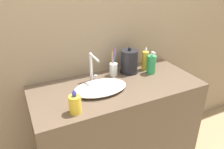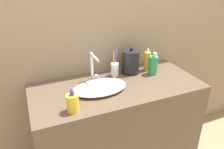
# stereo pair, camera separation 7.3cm
# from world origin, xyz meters

# --- Properties ---
(wall_back) EXTENTS (6.00, 0.04, 2.60)m
(wall_back) POSITION_xyz_m (0.00, 0.60, 1.30)
(wall_back) COLOR gray
(wall_back) RESTS_ON ground_plane
(vanity_counter) EXTENTS (1.28, 0.58, 0.89)m
(vanity_counter) POSITION_xyz_m (0.00, 0.29, 0.45)
(vanity_counter) COLOR brown
(vanity_counter) RESTS_ON ground_plane
(sink_basin) EXTENTS (0.40, 0.25, 0.05)m
(sink_basin) POSITION_xyz_m (-0.15, 0.27, 0.92)
(sink_basin) COLOR white
(sink_basin) RESTS_ON vanity_counter
(faucet) EXTENTS (0.06, 0.17, 0.23)m
(faucet) POSITION_xyz_m (-0.14, 0.43, 1.03)
(faucet) COLOR silver
(faucet) RESTS_ON vanity_counter
(electric_kettle) EXTENTS (0.15, 0.15, 0.22)m
(electric_kettle) POSITION_xyz_m (0.20, 0.46, 0.99)
(electric_kettle) COLOR black
(electric_kettle) RESTS_ON vanity_counter
(toothbrush_cup) EXTENTS (0.06, 0.06, 0.23)m
(toothbrush_cup) POSITION_xyz_m (0.05, 0.46, 0.95)
(toothbrush_cup) COLOR silver
(toothbrush_cup) RESTS_ON vanity_counter
(lotion_bottle) EXTENTS (0.07, 0.07, 0.19)m
(lotion_bottle) POSITION_xyz_m (0.35, 0.36, 0.97)
(lotion_bottle) COLOR #2D9956
(lotion_bottle) RESTS_ON vanity_counter
(shampoo_bottle) EXTENTS (0.08, 0.08, 0.16)m
(shampoo_bottle) POSITION_xyz_m (-0.39, 0.09, 0.96)
(shampoo_bottle) COLOR gold
(shampoo_bottle) RESTS_ON vanity_counter
(mouthwash_bottle) EXTENTS (0.05, 0.05, 0.21)m
(mouthwash_bottle) POSITION_xyz_m (0.35, 0.44, 0.98)
(mouthwash_bottle) COLOR gold
(mouthwash_bottle) RESTS_ON vanity_counter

